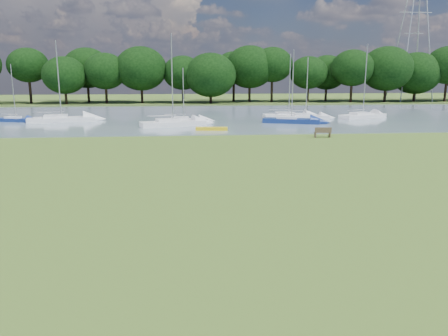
{
  "coord_description": "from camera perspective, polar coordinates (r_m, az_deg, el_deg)",
  "views": [
    {
      "loc": [
        -0.52,
        -20.8,
        6.04
      ],
      "look_at": [
        1.19,
        -2.0,
        1.93
      ],
      "focal_mm": 35.0,
      "sensor_mm": 36.0,
      "label": 1
    }
  ],
  "objects": [
    {
      "name": "ground",
      "position": [
        21.67,
        -3.64,
        -3.93
      ],
      "size": [
        220.0,
        220.0,
        0.0
      ],
      "primitive_type": "plane",
      "color": "olive"
    },
    {
      "name": "river",
      "position": [
        63.09,
        -4.75,
        6.75
      ],
      "size": [
        220.0,
        40.0,
        0.1
      ],
      "primitive_type": "cube",
      "color": "slate",
      "rests_on": "ground"
    },
    {
      "name": "far_bank",
      "position": [
        93.0,
        -4.94,
        8.52
      ],
      "size": [
        220.0,
        20.0,
        0.4
      ],
      "primitive_type": "cube",
      "color": "#4C6626",
      "rests_on": "ground"
    },
    {
      "name": "riverbank_bench",
      "position": [
        42.92,
        12.77,
        4.57
      ],
      "size": [
        1.64,
        0.58,
        0.99
      ],
      "rotation": [
        0.0,
        0.0,
        -0.06
      ],
      "color": "brown",
      "rests_on": "ground"
    },
    {
      "name": "kayak",
      "position": [
        46.9,
        -1.63,
        5.15
      ],
      "size": [
        3.47,
        1.18,
        0.34
      ],
      "primitive_type": "cube",
      "rotation": [
        0.0,
        0.0,
        -0.12
      ],
      "color": "yellow",
      "rests_on": "river"
    },
    {
      "name": "pylon",
      "position": [
        103.54,
        23.79,
        18.41
      ],
      "size": [
        6.97,
        4.88,
        29.88
      ],
      "color": "#A5A8B0",
      "rests_on": "far_bank"
    },
    {
      "name": "tree_line",
      "position": [
        88.82,
        -6.5,
        12.77
      ],
      "size": [
        138.48,
        9.62,
        11.64
      ],
      "color": "black",
      "rests_on": "far_bank"
    },
    {
      "name": "sailboat_0",
      "position": [
        61.16,
        -25.58,
        5.85
      ],
      "size": [
        5.31,
        2.75,
        7.06
      ],
      "rotation": [
        0.0,
        0.0,
        -0.27
      ],
      "color": "navy",
      "rests_on": "river"
    },
    {
      "name": "sailboat_2",
      "position": [
        62.43,
        17.63,
        6.67
      ],
      "size": [
        7.24,
        4.73,
        9.76
      ],
      "rotation": [
        0.0,
        0.0,
        0.43
      ],
      "color": "white",
      "rests_on": "river"
    },
    {
      "name": "sailboat_4",
      "position": [
        59.27,
        10.57,
        6.74
      ],
      "size": [
        6.01,
        1.84,
        8.02
      ],
      "rotation": [
        0.0,
        0.0,
        -0.03
      ],
      "color": "white",
      "rests_on": "river"
    },
    {
      "name": "sailboat_5",
      "position": [
        59.02,
        -20.55,
        6.19
      ],
      "size": [
        8.38,
        3.94,
        9.88
      ],
      "rotation": [
        0.0,
        0.0,
        0.22
      ],
      "color": "white",
      "rests_on": "river"
    },
    {
      "name": "sailboat_6",
      "position": [
        54.48,
        -5.34,
        6.37
      ],
      "size": [
        6.01,
        2.33,
        6.61
      ],
      "rotation": [
        0.0,
        0.0,
        0.12
      ],
      "color": "white",
      "rests_on": "river"
    },
    {
      "name": "sailboat_7",
      "position": [
        50.97,
        -6.76,
        6.05
      ],
      "size": [
        7.75,
        4.15,
        10.31
      ],
      "rotation": [
        0.0,
        0.0,
        0.29
      ],
      "color": "white",
      "rests_on": "river"
    },
    {
      "name": "sailboat_8",
      "position": [
        60.96,
        8.38,
        6.95
      ],
      "size": [
        6.97,
        2.15,
        8.51
      ],
      "rotation": [
        0.0,
        0.0,
        0.03
      ],
      "color": "white",
      "rests_on": "river"
    },
    {
      "name": "sailboat_9",
      "position": [
        54.35,
        8.73,
        6.35
      ],
      "size": [
        7.14,
        4.12,
        8.73
      ],
      "rotation": [
        0.0,
        0.0,
        -0.34
      ],
      "color": "navy",
      "rests_on": "river"
    }
  ]
}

